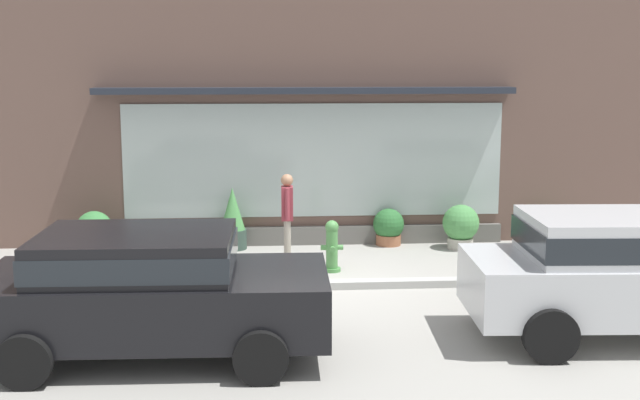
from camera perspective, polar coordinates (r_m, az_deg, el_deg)
name	(u,v)px	position (r m, az deg, el deg)	size (l,w,h in m)	color
ground_plane	(317,285)	(12.97, -0.23, -6.03)	(60.00, 60.00, 0.00)	#9E9B93
curb_strip	(318,285)	(12.76, -0.17, -6.01)	(14.00, 0.24, 0.12)	#B2B2AD
storefront	(305,112)	(15.70, -1.04, 6.20)	(14.00, 0.81, 5.24)	brown
fire_hydrant	(332,246)	(13.72, 0.85, -3.25)	(0.38, 0.34, 0.88)	#4C8C47
pedestrian_with_handbag	(287,212)	(14.18, -2.32, -0.87)	(0.21, 0.63, 1.60)	#9E9384
parked_car_silver	(627,269)	(11.03, 20.83, -4.54)	(4.25, 2.09, 1.61)	silver
parked_car_black	(149,286)	(9.91, -11.99, -5.97)	(4.17, 2.17, 1.52)	black
potted_plant_window_left	(233,220)	(15.44, -6.18, -1.40)	(0.52, 0.52, 1.18)	#33473D
potted_plant_window_right	(461,225)	(15.63, 9.90, -1.78)	(0.69, 0.69, 0.85)	#B7B2A3
potted_plant_near_hydrant	(389,227)	(15.77, 4.86, -1.89)	(0.60, 0.60, 0.72)	#9E6042
potted_plant_doorstep	(545,228)	(16.38, 15.58, -1.89)	(0.51, 0.51, 0.64)	#B7B2A3
potted_plant_corner_tall	(94,232)	(15.44, -15.63, -2.17)	(0.68, 0.68, 0.82)	#33473D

